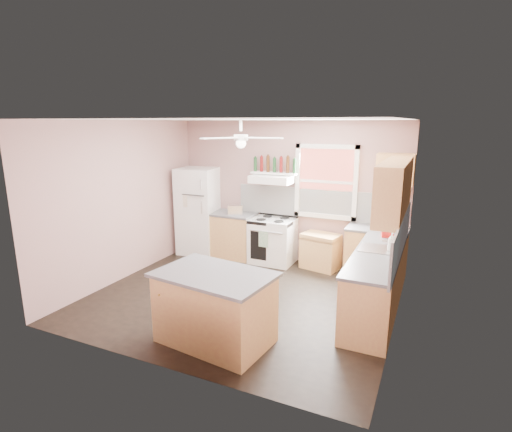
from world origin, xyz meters
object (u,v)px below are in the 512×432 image
at_px(toaster, 235,210).
at_px(cart, 320,251).
at_px(stove, 273,241).
at_px(island, 215,309).
at_px(refrigerator, 199,211).

height_order(toaster, cart, toaster).
bearing_deg(stove, island, -81.20).
relative_size(refrigerator, cart, 2.66).
bearing_deg(refrigerator, cart, -5.54).
bearing_deg(stove, cart, 3.57).
bearing_deg(toaster, refrigerator, 151.97).
bearing_deg(stove, refrigerator, -178.46).
bearing_deg(island, toaster, 119.88).
xyz_separation_m(toaster, stove, (0.77, 0.08, -0.56)).
bearing_deg(refrigerator, toaster, -10.66).
relative_size(cart, island, 0.50).
relative_size(toaster, island, 0.21).
distance_m(toaster, island, 3.18).
height_order(stove, island, same).
height_order(toaster, island, toaster).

